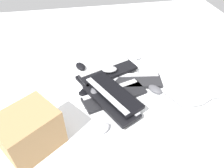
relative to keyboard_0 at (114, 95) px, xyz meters
The scene contains 18 objects.
ground_plane 0.09m from the keyboard_0, 155.34° to the right, with size 3.20×3.20×0.00m, color white.
keyboard_0 is the anchor object (origin of this frame).
keyboard_1 0.20m from the keyboard_0, 129.60° to the left, with size 0.21×0.46×0.03m.
keyboard_2 0.17m from the keyboard_0, behind, with size 0.43×0.41×0.03m.
keyboard_3 0.12m from the keyboard_0, 132.66° to the right, with size 0.46×0.32×0.03m.
keyboard_4 0.09m from the keyboard_0, 27.14° to the right, with size 0.46×0.33×0.03m.
keyboard_5 0.23m from the keyboard_0, behind, with size 0.30×0.46×0.03m.
keyboard_6 0.07m from the keyboard_0, 23.27° to the right, with size 0.46×0.34×0.03m.
mouse_0 0.22m from the keyboard_0, behind, with size 0.11×0.07×0.04m, color #B7B7BC.
mouse_1 0.42m from the keyboard_0, 151.61° to the right, with size 0.11×0.07×0.04m, color black.
mouse_2 0.52m from the keyboard_0, 148.55° to the left, with size 0.11×0.07×0.04m, color #B7B7BC.
mouse_3 0.13m from the keyboard_0, 109.59° to the right, with size 0.11×0.07×0.04m, color #4C4C51.
mouse_4 0.14m from the keyboard_0, 141.54° to the right, with size 0.11×0.07×0.04m, color #B7B7BC.
mouse_5 0.29m from the keyboard_0, 89.89° to the left, with size 0.11×0.07×0.04m, color #4C4C51.
mouse_6 0.30m from the keyboard_0, 25.10° to the right, with size 0.11×0.07×0.04m, color #B7B7BC.
cable_0 0.11m from the keyboard_0, 107.57° to the left, with size 0.40×0.51×0.01m.
cable_1 0.43m from the keyboard_0, 82.55° to the left, with size 0.44×0.55×0.01m.
cardboard_box 0.60m from the keyboard_0, 60.01° to the right, with size 0.29×0.24×0.24m, color #9E774C.
Camera 1 is at (1.15, -0.18, 1.05)m, focal length 35.00 mm.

